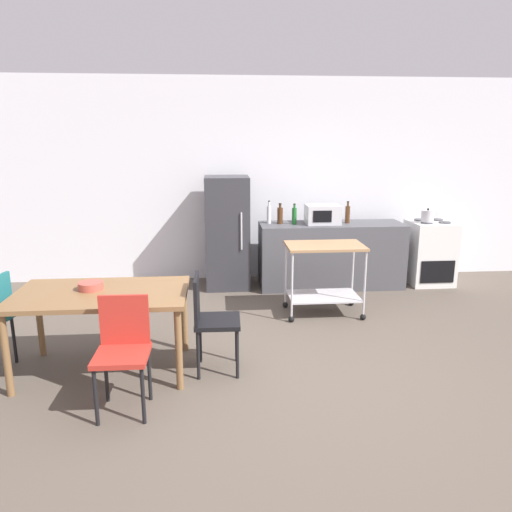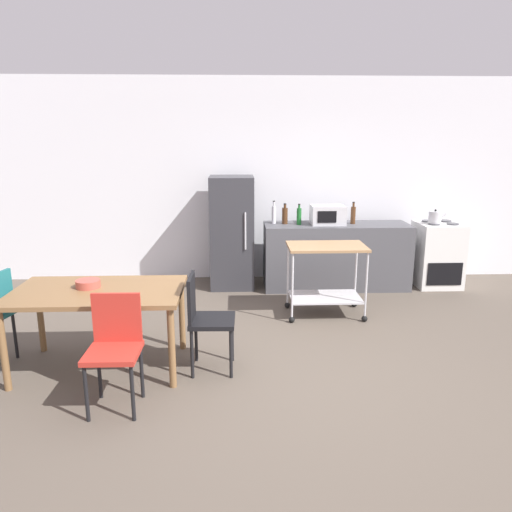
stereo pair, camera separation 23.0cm
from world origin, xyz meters
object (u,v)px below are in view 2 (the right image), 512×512
object	(u,v)px
chair_black	(205,316)
microwave	(328,215)
bottle_vinegar	(274,214)
bottle_soda	(285,215)
kettle	(435,217)
refrigerator	(232,232)
bottle_hot_sauce	(353,215)
bottle_soy_sauce	(299,216)
stove_oven	(437,254)
chair_red	(115,344)
dining_table	(98,298)
fruit_bowl	(88,284)
kitchen_cart	(326,268)

from	to	relation	value
chair_black	microwave	distance (m)	2.95
bottle_vinegar	bottle_soda	size ratio (longest dim) A/B	1.12
bottle_soda	kettle	world-z (taller)	bottle_soda
refrigerator	kettle	bearing A→B (deg)	-3.70
bottle_hot_sauce	bottle_soda	bearing A→B (deg)	177.90
bottle_soy_sauce	microwave	distance (m)	0.40
refrigerator	microwave	size ratio (longest dim) A/B	3.37
chair_black	stove_oven	world-z (taller)	stove_oven
chair_red	stove_oven	bearing A→B (deg)	39.72
dining_table	chair_black	bearing A→B (deg)	-4.30
chair_black	chair_red	bearing A→B (deg)	132.80
stove_oven	kettle	distance (m)	0.57
bottle_hot_sauce	microwave	bearing A→B (deg)	-175.88
chair_red	bottle_soy_sauce	xyz separation A→B (m)	(1.80, 3.04, 0.50)
fruit_bowl	chair_red	bearing A→B (deg)	-61.51
bottle_soy_sauce	fruit_bowl	size ratio (longest dim) A/B	1.32
fruit_bowl	bottle_soy_sauce	bearing A→B (deg)	46.52
microwave	bottle_hot_sauce	distance (m)	0.36
stove_oven	microwave	size ratio (longest dim) A/B	2.00
chair_red	kettle	size ratio (longest dim) A/B	3.71
kitchen_cart	bottle_vinegar	bearing A→B (deg)	113.82
bottle_vinegar	bottle_soy_sauce	world-z (taller)	bottle_vinegar
chair_red	stove_oven	size ratio (longest dim) A/B	0.97
chair_red	bottle_soda	size ratio (longest dim) A/B	3.15
dining_table	stove_oven	xyz separation A→B (m)	(4.07, 2.42, -0.22)
bottle_hot_sauce	kettle	distance (m)	1.11
bottle_vinegar	bottle_hot_sauce	size ratio (longest dim) A/B	1.04
refrigerator	kettle	xyz separation A→B (m)	(2.78, -0.18, 0.23)
chair_black	kettle	size ratio (longest dim) A/B	3.71
chair_black	fruit_bowl	world-z (taller)	chair_black
refrigerator	kettle	size ratio (longest dim) A/B	6.47
stove_oven	bottle_hot_sauce	world-z (taller)	bottle_hot_sauce
chair_black	stove_oven	size ratio (longest dim) A/B	0.97
microwave	fruit_bowl	size ratio (longest dim) A/B	2.13
chair_red	refrigerator	size ratio (longest dim) A/B	0.57
kitchen_cart	fruit_bowl	size ratio (longest dim) A/B	4.21
chair_red	chair_black	xyz separation A→B (m)	(0.66, 0.58, 0.00)
chair_red	fruit_bowl	distance (m)	0.87
refrigerator	bottle_vinegar	bearing A→B (deg)	-1.62
chair_black	bottle_hot_sauce	world-z (taller)	bottle_hot_sauce
refrigerator	stove_oven	bearing A→B (deg)	-1.60
stove_oven	bottle_hot_sauce	bearing A→B (deg)	179.96
kitchen_cart	bottle_soy_sauce	size ratio (longest dim) A/B	3.20
dining_table	bottle_soy_sauce	bearing A→B (deg)	48.74
stove_oven	bottle_hot_sauce	xyz separation A→B (m)	(-1.23, 0.00, 0.57)
chair_black	refrigerator	world-z (taller)	refrigerator
bottle_vinegar	bottle_soda	world-z (taller)	bottle_vinegar
dining_table	bottle_soy_sauce	distance (m)	3.19
bottle_soda	fruit_bowl	bearing A→B (deg)	-130.08
refrigerator	kitchen_cart	size ratio (longest dim) A/B	1.70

